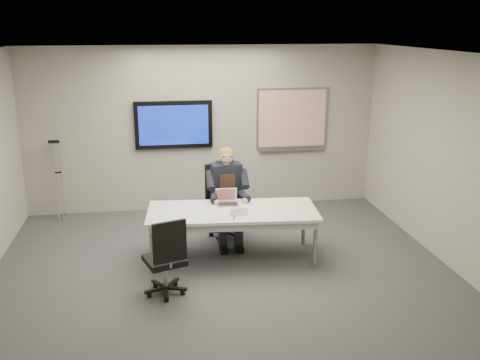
{
  "coord_description": "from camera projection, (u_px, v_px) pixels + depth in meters",
  "views": [
    {
      "loc": [
        -0.81,
        -5.98,
        3.14
      ],
      "look_at": [
        0.29,
        0.81,
        1.11
      ],
      "focal_mm": 40.0,
      "sensor_mm": 36.0,
      "label": 1
    }
  ],
  "objects": [
    {
      "name": "conference_table",
      "position": [
        232.0,
        216.0,
        7.26
      ],
      "size": [
        2.36,
        1.14,
        0.71
      ],
      "rotation": [
        0.0,
        0.0,
        -0.08
      ],
      "color": "silver",
      "rests_on": "ground"
    },
    {
      "name": "office_chair_far",
      "position": [
        225.0,
        214.0,
        8.11
      ],
      "size": [
        0.69,
        0.69,
        1.12
      ],
      "rotation": [
        0.0,
        0.0,
        0.36
      ],
      "color": "black",
      "rests_on": "ground"
    },
    {
      "name": "wall_right",
      "position": [
        462.0,
        167.0,
        6.74
      ],
      "size": [
        0.02,
        6.0,
        2.8
      ],
      "primitive_type": "cube",
      "color": "#99968A",
      "rests_on": "ground"
    },
    {
      "name": "pen",
      "position": [
        234.0,
        218.0,
        6.93
      ],
      "size": [
        0.05,
        0.15,
        0.01
      ],
      "primitive_type": "cylinder",
      "rotation": [
        0.0,
        1.57,
        1.28
      ],
      "color": "black",
      "rests_on": "conference_table"
    },
    {
      "name": "ceiling",
      "position": [
        226.0,
        55.0,
        5.88
      ],
      "size": [
        6.0,
        6.0,
        0.02
      ],
      "primitive_type": "cube",
      "color": "white",
      "rests_on": "wall_back"
    },
    {
      "name": "seated_person",
      "position": [
        228.0,
        206.0,
        7.8
      ],
      "size": [
        0.46,
        0.79,
        1.42
      ],
      "rotation": [
        0.0,
        0.0,
        0.11
      ],
      "color": "#1E2233",
      "rests_on": "office_chair_far"
    },
    {
      "name": "whiteboard",
      "position": [
        292.0,
        119.0,
        9.29
      ],
      "size": [
        1.25,
        0.08,
        1.1
      ],
      "color": "gray",
      "rests_on": "wall_back"
    },
    {
      "name": "crutch",
      "position": [
        59.0,
        178.0,
        8.76
      ],
      "size": [
        0.36,
        0.62,
        1.44
      ],
      "primitive_type": null,
      "rotation": [
        -0.19,
        0.0,
        0.31
      ],
      "color": "#AAACB2",
      "rests_on": "ground"
    },
    {
      "name": "tv_display",
      "position": [
        174.0,
        125.0,
        8.96
      ],
      "size": [
        1.3,
        0.09,
        0.8
      ],
      "color": "black",
      "rests_on": "wall_back"
    },
    {
      "name": "wall_back",
      "position": [
        203.0,
        129.0,
        9.12
      ],
      "size": [
        6.0,
        0.02,
        2.8
      ],
      "primitive_type": "cube",
      "color": "#99968A",
      "rests_on": "ground"
    },
    {
      "name": "name_tent",
      "position": [
        239.0,
        212.0,
        7.03
      ],
      "size": [
        0.23,
        0.08,
        0.09
      ],
      "primitive_type": null,
      "rotation": [
        0.0,
        0.0,
        0.07
      ],
      "color": "white",
      "rests_on": "conference_table"
    },
    {
      "name": "wall_front",
      "position": [
        290.0,
        304.0,
        3.44
      ],
      "size": [
        6.0,
        0.02,
        2.8
      ],
      "primitive_type": "cube",
      "color": "#99968A",
      "rests_on": "ground"
    },
    {
      "name": "laptop",
      "position": [
        227.0,
        200.0,
        7.47
      ],
      "size": [
        0.31,
        0.29,
        0.21
      ],
      "rotation": [
        0.0,
        0.0,
        -0.06
      ],
      "color": "silver",
      "rests_on": "conference_table"
    },
    {
      "name": "floor",
      "position": [
        228.0,
        285.0,
        6.67
      ],
      "size": [
        6.0,
        6.0,
        0.02
      ],
      "primitive_type": "cube",
      "color": "#38383B",
      "rests_on": "ground"
    },
    {
      "name": "office_chair_near",
      "position": [
        166.0,
        271.0,
        6.34
      ],
      "size": [
        0.6,
        0.6,
        0.99
      ],
      "rotation": [
        0.0,
        0.0,
        3.46
      ],
      "color": "black",
      "rests_on": "ground"
    }
  ]
}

